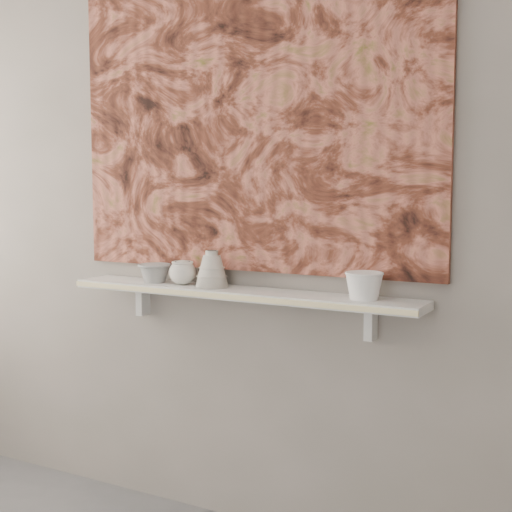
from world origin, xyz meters
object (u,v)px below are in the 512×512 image
Objects in this scene: shelf at (238,293)px; cup_cream at (183,272)px; bowl_grey at (155,273)px; bowl_white at (364,286)px; painting at (249,123)px; bell_vessel at (212,269)px.

cup_cream reaches higher than shelf.
shelf is 10.63× the size of bowl_grey.
bowl_white is at bearing 0.00° from shelf.
painting is 0.56m from bell_vessel.
bell_vessel is (-0.11, 0.00, 0.08)m from shelf.
shelf is at bearing 0.00° from cup_cream.
bowl_white is at bearing -9.37° from painting.
bell_vessel is at bearing 0.00° from cup_cream.
bowl_white is at bearing 0.00° from bell_vessel.
bell_vessel is at bearing -144.79° from painting.
painting is 0.62m from cup_cream.
bowl_white reaches higher than bowl_grey.
bell_vessel is at bearing 180.00° from bowl_white.
bell_vessel reaches higher than bowl_grey.
cup_cream is 0.13m from bell_vessel.
cup_cream is 0.79× the size of bowl_white.
painting reaches higher than cup_cream.
painting is 14.53× the size of cup_cream.
bowl_grey is at bearing 180.00° from bell_vessel.
bell_vessel reaches higher than bowl_white.
bell_vessel is (0.27, 0.00, 0.03)m from bowl_grey.
shelf is 10.13× the size of bell_vessel.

